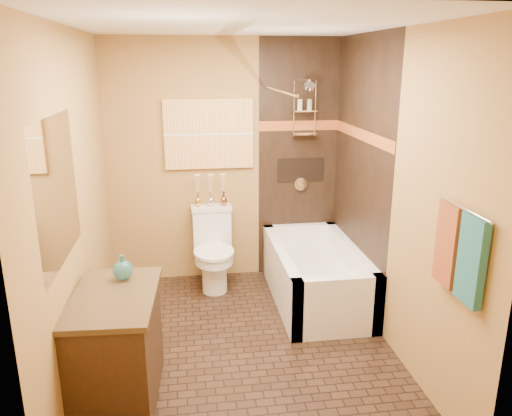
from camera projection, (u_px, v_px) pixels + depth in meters
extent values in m
plane|color=black|center=(243.00, 347.00, 4.10)|extent=(3.00, 3.00, 0.00)
cube|color=#A2773E|center=(77.00, 207.00, 3.58)|extent=(0.02, 3.00, 2.50)
cube|color=#A2773E|center=(394.00, 195.00, 3.91)|extent=(0.02, 3.00, 2.50)
cube|color=#A2773E|center=(225.00, 162.00, 5.17)|extent=(2.40, 0.02, 2.50)
cube|color=#A2773E|center=(280.00, 286.00, 2.32)|extent=(2.40, 0.02, 2.50)
plane|color=silver|center=(241.00, 24.00, 3.39)|extent=(3.00, 3.00, 0.00)
cube|color=black|center=(299.00, 161.00, 5.26)|extent=(0.85, 0.01, 2.50)
cube|color=black|center=(360.00, 174.00, 4.62)|extent=(0.01, 1.50, 2.50)
cube|color=#9A331C|center=(300.00, 126.00, 5.15)|extent=(0.85, 0.01, 0.10)
cube|color=#9A331C|center=(361.00, 135.00, 4.52)|extent=(0.01, 1.50, 0.10)
cube|color=black|center=(301.00, 170.00, 5.29)|extent=(0.50, 0.01, 0.25)
cylinder|color=silver|center=(306.00, 80.00, 4.90)|extent=(0.02, 0.26, 0.02)
cylinder|color=silver|center=(310.00, 86.00, 4.77)|extent=(0.11, 0.11, 0.09)
cylinder|color=silver|center=(301.00, 184.00, 5.32)|extent=(0.14, 0.02, 0.14)
cylinder|color=silver|center=(277.00, 90.00, 4.30)|extent=(0.03, 1.55, 0.03)
cylinder|color=silver|center=(463.00, 208.00, 2.85)|extent=(0.02, 0.55, 0.02)
cube|color=#1D5961|center=(472.00, 261.00, 2.81)|extent=(0.05, 0.22, 0.52)
cube|color=maroon|center=(448.00, 244.00, 3.05)|extent=(0.05, 0.22, 0.52)
cube|color=orange|center=(209.00, 134.00, 5.04)|extent=(0.90, 0.04, 0.70)
cube|color=white|center=(58.00, 191.00, 3.03)|extent=(0.01, 1.00, 0.90)
cube|color=white|center=(337.00, 308.00, 4.18)|extent=(0.80, 0.10, 0.55)
cube|color=white|center=(299.00, 248.00, 5.51)|extent=(0.80, 0.10, 0.55)
cube|color=white|center=(280.00, 276.00, 4.79)|extent=(0.10, 1.50, 0.55)
cube|color=white|center=(350.00, 272.00, 4.89)|extent=(0.10, 1.50, 0.55)
cube|color=white|center=(315.00, 283.00, 4.87)|extent=(0.64, 1.34, 0.35)
cube|color=white|center=(212.00, 228.00, 5.23)|extent=(0.40, 0.19, 0.39)
cube|color=white|center=(211.00, 208.00, 5.17)|extent=(0.42, 0.21, 0.04)
cylinder|color=white|center=(214.00, 273.00, 5.04)|extent=(0.25, 0.25, 0.39)
cylinder|color=white|center=(214.00, 257.00, 5.00)|extent=(0.38, 0.38, 0.10)
cylinder|color=white|center=(214.00, 252.00, 4.98)|extent=(0.40, 0.40, 0.03)
cube|color=black|center=(117.00, 350.00, 3.38)|extent=(0.56, 0.87, 0.75)
cube|color=black|center=(114.00, 297.00, 3.27)|extent=(0.59, 0.92, 0.04)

